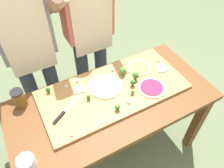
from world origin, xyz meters
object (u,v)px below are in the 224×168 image
at_px(pizza_whole_white_garlic, 105,86).
at_px(broccoli_floret_back_left, 133,82).
at_px(broccoli_floret_front_right, 118,107).
at_px(broccoli_floret_back_mid, 133,92).
at_px(chefs_knife, 64,112).
at_px(cook_right, 88,25).
at_px(cheese_crumble_d, 129,102).
at_px(cook_left, 27,43).
at_px(broccoli_floret_center_left, 123,71).
at_px(pizza_slice_near_right, 79,89).
at_px(broccoli_floret_back_right, 48,90).
at_px(broccoli_floret_front_mid, 88,97).
at_px(cheese_crumble_e, 72,135).
at_px(cheese_crumble_a, 77,80).
at_px(pizza_slice_center, 162,69).
at_px(pizza_whole_pesto_green, 139,67).
at_px(flour_cup, 27,164).
at_px(cheese_crumble_b, 66,87).
at_px(cheese_crumble_c, 113,70).
at_px(cheese_crumble_f, 158,60).
at_px(pizza_whole_beet_magenta, 152,88).
at_px(sauce_jar, 19,98).
at_px(prep_table, 112,109).
at_px(broccoli_floret_front_left, 136,76).

height_order(pizza_whole_white_garlic, broccoli_floret_back_left, broccoli_floret_back_left).
bearing_deg(broccoli_floret_front_right, broccoli_floret_back_mid, 23.79).
height_order(chefs_knife, cook_right, cook_right).
bearing_deg(cheese_crumble_d, cook_left, 123.13).
bearing_deg(broccoli_floret_center_left, pizza_slice_near_right, 177.04).
bearing_deg(broccoli_floret_back_right, broccoli_floret_front_mid, -41.10).
distance_m(cheese_crumble_e, cook_right, 0.94).
bearing_deg(chefs_knife, broccoli_floret_back_left, -0.91).
distance_m(cheese_crumble_a, cook_right, 0.50).
xyz_separation_m(pizza_slice_center, broccoli_floret_front_right, (-0.52, -0.18, 0.03)).
height_order(pizza_whole_pesto_green, cheese_crumble_a, cheese_crumble_a).
height_order(pizza_slice_center, broccoli_floret_front_right, broccoli_floret_front_right).
height_order(pizza_slice_near_right, broccoli_floret_back_left, broccoli_floret_back_left).
distance_m(broccoli_floret_back_mid, cheese_crumble_e, 0.53).
distance_m(pizza_whole_white_garlic, flour_cup, 0.73).
relative_size(broccoli_floret_back_right, cheese_crumble_b, 2.74).
xyz_separation_m(chefs_knife, pizza_whole_pesto_green, (0.69, 0.13, 0.00)).
relative_size(broccoli_floret_back_right, cheese_crumble_c, 2.28).
bearing_deg(flour_cup, cheese_crumble_e, 11.15).
relative_size(cheese_crumble_c, cheese_crumble_f, 1.05).
bearing_deg(cook_left, pizza_whole_beet_magenta, -44.74).
bearing_deg(sauce_jar, pizza_whole_white_garlic, -13.83).
xyz_separation_m(pizza_slice_near_right, cook_left, (-0.21, 0.45, 0.21)).
relative_size(pizza_slice_near_right, broccoli_floret_back_left, 1.27).
height_order(prep_table, broccoli_floret_front_mid, broccoli_floret_front_mid).
distance_m(cheese_crumble_b, cook_left, 0.45).
bearing_deg(chefs_knife, pizza_whole_beet_magenta, -8.58).
height_order(pizza_slice_near_right, sauce_jar, sauce_jar).
bearing_deg(broccoli_floret_front_right, broccoli_floret_center_left, 54.08).
bearing_deg(chefs_knife, cheese_crumble_d, -17.40).
distance_m(broccoli_floret_center_left, cheese_crumble_c, 0.10).
height_order(sauce_jar, cook_left, cook_left).
bearing_deg(pizza_whole_beet_magenta, cheese_crumble_f, 44.45).
height_order(pizza_whole_white_garlic, cook_left, cook_left).
relative_size(pizza_slice_center, broccoli_floret_back_mid, 1.93).
bearing_deg(cheese_crumble_c, broccoli_floret_back_right, 178.13).
xyz_separation_m(broccoli_floret_center_left, cook_left, (-0.58, 0.46, 0.17)).
xyz_separation_m(pizza_slice_center, cheese_crumble_e, (-0.87, -0.22, 0.00)).
bearing_deg(cheese_crumble_b, pizza_slice_near_right, -41.83).
xyz_separation_m(pizza_slice_center, cheese_crumble_a, (-0.66, 0.20, 0.00)).
bearing_deg(cook_left, broccoli_floret_back_mid, -50.93).
bearing_deg(chefs_knife, broccoli_floret_front_left, 3.37).
bearing_deg(pizza_slice_center, pizza_whole_pesto_green, 147.94).
height_order(cheese_crumble_a, sauce_jar, sauce_jar).
distance_m(broccoli_floret_back_mid, sauce_jar, 0.79).
xyz_separation_m(prep_table, broccoli_floret_back_mid, (0.15, -0.04, 0.16)).
distance_m(cheese_crumble_d, cheese_crumble_f, 0.52).
bearing_deg(broccoli_floret_back_right, cheese_crumble_b, -6.08).
xyz_separation_m(cheese_crumble_d, sauce_jar, (-0.66, 0.36, 0.04)).
bearing_deg(cheese_crumble_a, cheese_crumble_b, -169.28).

